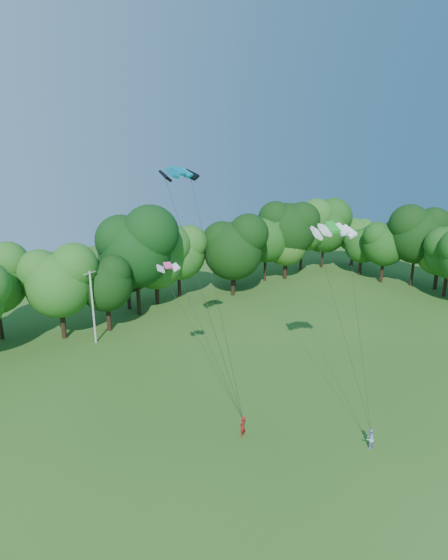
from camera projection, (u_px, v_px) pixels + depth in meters
ground at (359, 485)px, 28.16m from camera, size 160.00×160.00×0.00m
utility_pole at (93, 307)px, 47.67m from camera, size 1.58×0.66×8.30m
kite_flyer_left at (243, 426)px, 32.76m from camera, size 0.71×0.60×1.66m
kite_flyer_right at (370, 438)px, 31.47m from camera, size 0.79×0.62×1.58m
kite_teal at (178, 171)px, 33.05m from camera, size 3.06×1.50×0.69m
kite_green at (333, 227)px, 30.95m from camera, size 3.39×2.53×0.66m
kite_pink at (168, 265)px, 33.44m from camera, size 1.88×1.27×0.36m
tree_back_center at (136, 248)px, 54.63m from camera, size 9.75×9.75×14.18m
tree_back_east at (286, 239)px, 70.76m from camera, size 7.40×7.40×10.76m
tree_flank_east at (441, 245)px, 65.41m from camera, size 7.67×7.67×11.16m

